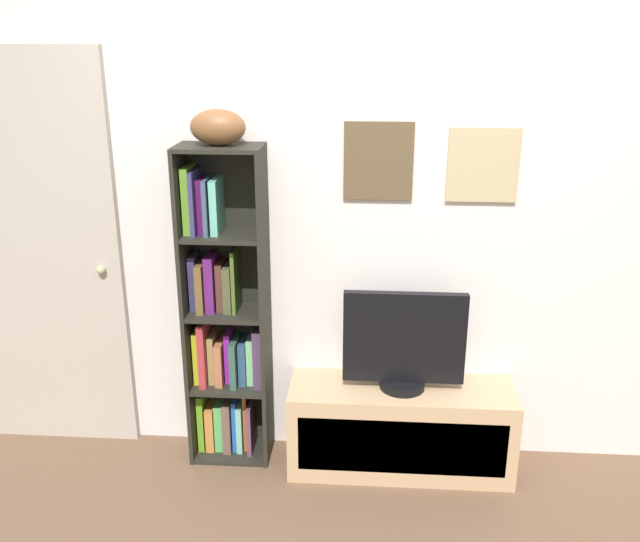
# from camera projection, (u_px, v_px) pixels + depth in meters

# --- Properties ---
(back_wall) EXTENTS (4.80, 0.08, 2.42)m
(back_wall) POSITION_uv_depth(u_px,v_px,m) (341.00, 226.00, 3.38)
(back_wall) COLOR silver
(back_wall) RESTS_ON ground
(bookshelf) EXTENTS (0.40, 0.26, 1.62)m
(bookshelf) POSITION_uv_depth(u_px,v_px,m) (224.00, 324.00, 3.45)
(bookshelf) COLOR black
(bookshelf) RESTS_ON ground
(football) EXTENTS (0.26, 0.18, 0.16)m
(football) POSITION_uv_depth(u_px,v_px,m) (218.00, 127.00, 3.10)
(football) COLOR brown
(football) RESTS_ON bookshelf
(tv_stand) EXTENTS (1.11, 0.36, 0.45)m
(tv_stand) POSITION_uv_depth(u_px,v_px,m) (400.00, 428.00, 3.48)
(tv_stand) COLOR tan
(tv_stand) RESTS_ON ground
(television) EXTENTS (0.59, 0.22, 0.50)m
(television) POSITION_uv_depth(u_px,v_px,m) (404.00, 343.00, 3.32)
(television) COLOR black
(television) RESTS_ON tv_stand
(door) EXTENTS (0.78, 0.09, 2.05)m
(door) POSITION_uv_depth(u_px,v_px,m) (45.00, 258.00, 3.49)
(door) COLOR #B0A297
(door) RESTS_ON ground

